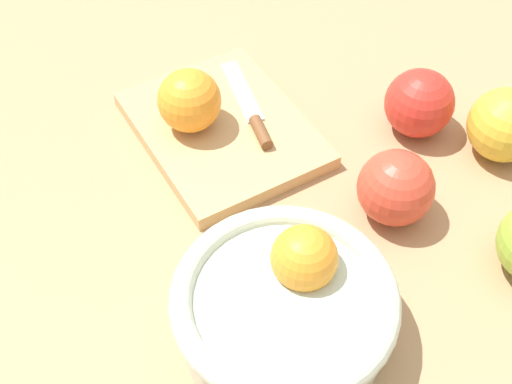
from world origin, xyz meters
TOP-DOWN VIEW (x-y plane):
  - ground_plane at (0.00, 0.00)m, footprint 2.40×2.40m
  - bowl at (-0.11, 0.14)m, footprint 0.20×0.20m
  - cutting_board at (0.13, 0.02)m, footprint 0.25×0.22m
  - orange_on_board at (0.15, 0.05)m, footprint 0.07×0.07m
  - knife at (0.11, -0.02)m, footprint 0.15×0.08m
  - apple_front_left at (-0.10, -0.20)m, footprint 0.08×0.08m
  - apple_front_center at (-0.01, -0.16)m, footprint 0.08×0.08m
  - apple_front_left_3 at (-0.08, -0.04)m, footprint 0.08×0.08m

SIDE VIEW (x-z plane):
  - ground_plane at x=0.00m, z-range 0.00..0.00m
  - cutting_board at x=0.13m, z-range 0.00..0.02m
  - knife at x=0.11m, z-range 0.02..0.03m
  - bowl at x=-0.11m, z-range -0.01..0.09m
  - apple_front_center at x=-0.01m, z-range 0.00..0.08m
  - apple_front_left_3 at x=-0.08m, z-range 0.00..0.08m
  - apple_front_left at x=-0.10m, z-range 0.00..0.08m
  - orange_on_board at x=0.15m, z-range 0.02..0.09m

